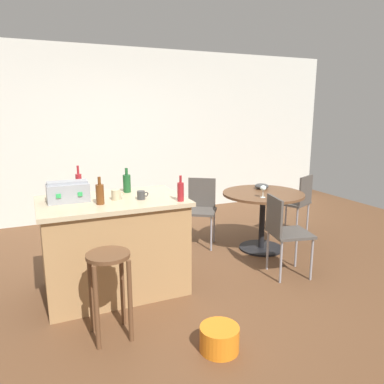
{
  "coord_description": "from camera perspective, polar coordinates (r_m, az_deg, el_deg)",
  "views": [
    {
      "loc": [
        -1.32,
        -3.39,
        1.74
      ],
      "look_at": [
        0.27,
        0.22,
        0.86
      ],
      "focal_mm": 34.77,
      "sensor_mm": 36.0,
      "label": 1
    }
  ],
  "objects": [
    {
      "name": "bottle_3",
      "position": [
        3.76,
        -16.96,
        1.15
      ],
      "size": [
        0.06,
        0.06,
        0.3
      ],
      "color": "maroon",
      "rests_on": "kitchen_island"
    },
    {
      "name": "wooden_stool",
      "position": [
        2.95,
        -12.6,
        -12.6
      ],
      "size": [
        0.33,
        0.33,
        0.69
      ],
      "color": "brown",
      "rests_on": "ground_plane"
    },
    {
      "name": "bottle_1",
      "position": [
        3.81,
        -9.97,
        1.38
      ],
      "size": [
        0.08,
        0.08,
        0.25
      ],
      "color": "#194C23",
      "rests_on": "kitchen_island"
    },
    {
      "name": "ground_plane",
      "position": [
        4.03,
        -2.38,
        -13.01
      ],
      "size": [
        8.8,
        8.8,
        0.0
      ],
      "primitive_type": "plane",
      "color": "brown"
    },
    {
      "name": "cup_0",
      "position": [
        3.5,
        -7.79,
        -0.47
      ],
      "size": [
        0.11,
        0.07,
        0.08
      ],
      "color": "#383838",
      "rests_on": "kitchen_island"
    },
    {
      "name": "serving_bowl",
      "position": [
        4.88,
        10.63,
        0.89
      ],
      "size": [
        0.18,
        0.18,
        0.07
      ],
      "primitive_type": "ellipsoid",
      "color": "#383838",
      "rests_on": "dining_table"
    },
    {
      "name": "wine_glass",
      "position": [
        4.39,
        10.86,
        0.52
      ],
      "size": [
        0.07,
        0.07,
        0.14
      ],
      "color": "silver",
      "rests_on": "dining_table"
    },
    {
      "name": "dining_table",
      "position": [
        4.71,
        10.79,
        -2.14
      ],
      "size": [
        1.0,
        1.0,
        0.74
      ],
      "color": "black",
      "rests_on": "ground_plane"
    },
    {
      "name": "toolbox",
      "position": [
        3.56,
        -18.49,
        0.03
      ],
      "size": [
        0.37,
        0.22,
        0.19
      ],
      "color": "gray",
      "rests_on": "kitchen_island"
    },
    {
      "name": "bottle_0",
      "position": [
        3.37,
        -13.94,
        -0.26
      ],
      "size": [
        0.07,
        0.07,
        0.25
      ],
      "color": "#603314",
      "rests_on": "kitchen_island"
    },
    {
      "name": "plastic_bucket",
      "position": [
        2.94,
        4.23,
        -21.51
      ],
      "size": [
        0.29,
        0.29,
        0.19
      ],
      "primitive_type": "cylinder",
      "color": "orange",
      "rests_on": "ground_plane"
    },
    {
      "name": "folding_chair_near",
      "position": [
        4.83,
        1.32,
        -2.21
      ],
      "size": [
        0.55,
        0.55,
        0.86
      ],
      "color": "#47423D",
      "rests_on": "ground_plane"
    },
    {
      "name": "folding_chair_left",
      "position": [
        5.38,
        15.8,
        -1.18
      ],
      "size": [
        0.53,
        0.53,
        0.86
      ],
      "color": "#47423D",
      "rests_on": "ground_plane"
    },
    {
      "name": "back_wall",
      "position": [
        6.2,
        -11.62,
        8.69
      ],
      "size": [
        8.0,
        0.1,
        2.7
      ],
      "primitive_type": "cube",
      "color": "beige",
      "rests_on": "ground_plane"
    },
    {
      "name": "bottle_2",
      "position": [
        3.39,
        -1.76,
        0.11
      ],
      "size": [
        0.06,
        0.06,
        0.24
      ],
      "color": "maroon",
      "rests_on": "kitchen_island"
    },
    {
      "name": "kitchen_island",
      "position": [
        3.69,
        -11.87,
        -7.98
      ],
      "size": [
        1.34,
        0.87,
        0.92
      ],
      "color": "#A37A4C",
      "rests_on": "ground_plane"
    },
    {
      "name": "cup_1",
      "position": [
        3.52,
        -11.56,
        -0.41
      ],
      "size": [
        0.12,
        0.08,
        0.09
      ],
      "color": "tan",
      "rests_on": "kitchen_island"
    },
    {
      "name": "folding_chair_far",
      "position": [
        4.02,
        13.96,
        -5.59
      ],
      "size": [
        0.48,
        0.48,
        0.86
      ],
      "color": "#47423D",
      "rests_on": "ground_plane"
    }
  ]
}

